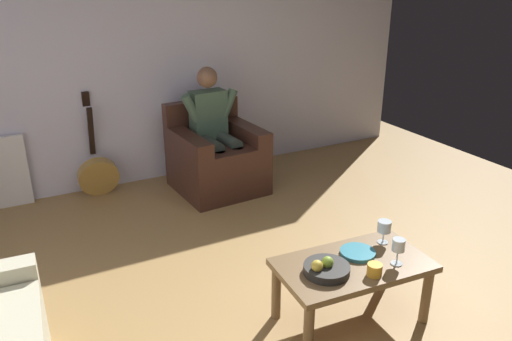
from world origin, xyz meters
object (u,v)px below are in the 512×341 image
object	(u,v)px
person_seated	(214,127)
guitar	(98,173)
wine_glass_near	(384,228)
wine_glass_far	(398,247)
fruit_bowl	(326,268)
armchair	(216,159)
candle_jar	(375,270)
coffee_table	(353,272)
decorative_dish	(358,253)

from	to	relation	value
person_seated	guitar	distance (m)	1.22
wine_glass_near	guitar	bearing A→B (deg)	-62.82
wine_glass_far	fruit_bowl	distance (m)	0.46
armchair	wine_glass_far	world-z (taller)	armchair
person_seated	candle_jar	distance (m)	2.48
wine_glass_near	wine_glass_far	bearing A→B (deg)	67.49
person_seated	fruit_bowl	size ratio (longest dim) A/B	4.41
armchair	guitar	xyz separation A→B (m)	(1.09, -0.38, -0.09)
coffee_table	fruit_bowl	xyz separation A→B (m)	(0.22, 0.02, 0.10)
wine_glass_near	decorative_dish	xyz separation A→B (m)	(0.24, 0.04, -0.10)
guitar	coffee_table	bearing A→B (deg)	110.55
coffee_table	wine_glass_near	xyz separation A→B (m)	(-0.32, -0.10, 0.18)
coffee_table	decorative_dish	bearing A→B (deg)	-141.62
wine_glass_near	wine_glass_far	xyz separation A→B (m)	(0.10, 0.24, 0.01)
person_seated	candle_jar	world-z (taller)	person_seated
wine_glass_far	candle_jar	xyz separation A→B (m)	(0.20, 0.03, -0.08)
guitar	wine_glass_far	size ratio (longest dim) A/B	5.92
armchair	fruit_bowl	world-z (taller)	armchair
decorative_dish	candle_jar	size ratio (longest dim) A/B	2.50
guitar	wine_glass_far	bearing A→B (deg)	113.51
coffee_table	wine_glass_near	size ratio (longest dim) A/B	6.19
fruit_bowl	decorative_dish	distance (m)	0.31
decorative_dish	wine_glass_near	bearing A→B (deg)	-170.51
armchair	decorative_dish	bearing A→B (deg)	86.29
person_seated	candle_jar	bearing A→B (deg)	84.93
candle_jar	person_seated	bearing A→B (deg)	-91.42
armchair	fruit_bowl	distance (m)	2.33
coffee_table	wine_glass_near	bearing A→B (deg)	-161.89
armchair	wine_glass_far	size ratio (longest dim) A/B	5.03
armchair	fruit_bowl	bearing A→B (deg)	78.98
wine_glass_far	fruit_bowl	size ratio (longest dim) A/B	0.62
fruit_bowl	candle_jar	xyz separation A→B (m)	(-0.24, 0.15, 0.00)
wine_glass_far	fruit_bowl	world-z (taller)	wine_glass_far
armchair	person_seated	bearing A→B (deg)	-90.00
wine_glass_far	decorative_dish	bearing A→B (deg)	-55.14
armchair	wine_glass_near	size ratio (longest dim) A/B	5.47
guitar	fruit_bowl	bearing A→B (deg)	106.30
wine_glass_far	decorative_dish	xyz separation A→B (m)	(0.14, -0.20, -0.11)
guitar	candle_jar	distance (m)	3.03
wine_glass_near	fruit_bowl	xyz separation A→B (m)	(0.53, 0.12, -0.08)
wine_glass_far	decorative_dish	distance (m)	0.26
armchair	candle_jar	bearing A→B (deg)	84.89
fruit_bowl	armchair	bearing A→B (deg)	-97.37
coffee_table	decorative_dish	xyz separation A→B (m)	(-0.08, -0.06, 0.08)
fruit_bowl	candle_jar	bearing A→B (deg)	147.83
person_seated	coffee_table	size ratio (longest dim) A/B	1.25
person_seated	coffee_table	bearing A→B (deg)	84.31
coffee_table	candle_jar	distance (m)	0.20
armchair	person_seated	xyz separation A→B (m)	(0.00, -0.02, 0.33)
wine_glass_far	candle_jar	bearing A→B (deg)	9.12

